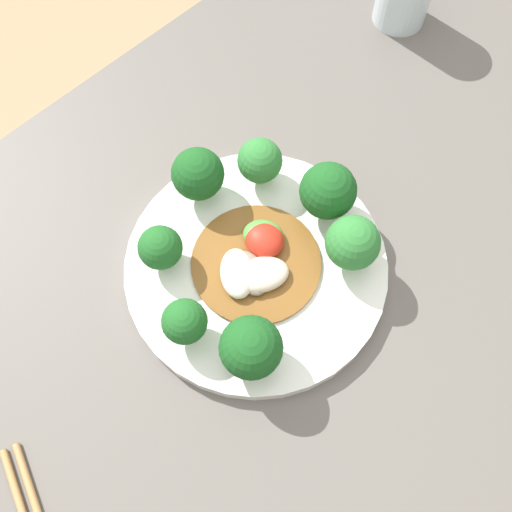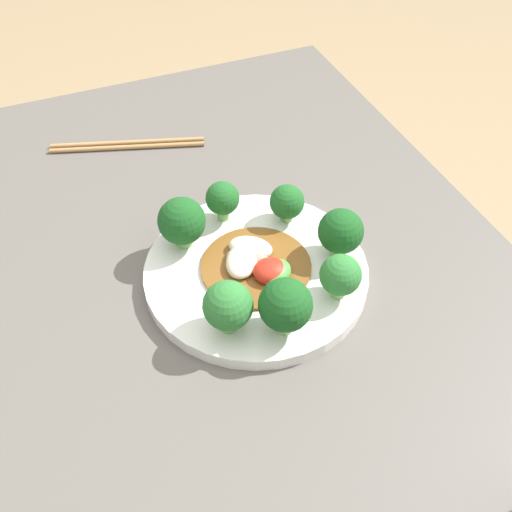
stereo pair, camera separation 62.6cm
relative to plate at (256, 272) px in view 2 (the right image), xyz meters
name	(u,v)px [view 2 (the right image)]	position (x,y,z in m)	size (l,w,h in m)	color
table	(262,450)	(-0.04, 0.01, -0.39)	(1.10, 0.67, 0.77)	#5B5651
plate	(256,272)	(0.00, 0.00, 0.00)	(0.27, 0.27, 0.02)	white
broccoli_southwest	(340,276)	(-0.08, -0.07, 0.04)	(0.05, 0.05, 0.06)	#89B76B
broccoli_west	(285,306)	(-0.10, 0.01, 0.05)	(0.06, 0.06, 0.07)	#89B76B
broccoli_east	(223,199)	(0.10, 0.01, 0.04)	(0.04, 0.04, 0.06)	#7AAD5B
broccoli_south	(341,232)	(-0.02, -0.10, 0.05)	(0.06, 0.06, 0.07)	#89B76B
broccoli_northeast	(182,221)	(0.07, 0.07, 0.05)	(0.06, 0.06, 0.07)	#7AAD5B
broccoli_northwest	(228,306)	(-0.07, 0.06, 0.05)	(0.05, 0.05, 0.07)	#70A356
broccoli_southeast	(287,202)	(0.06, -0.07, 0.04)	(0.04, 0.04, 0.05)	#70A356
stirfry_center	(257,263)	(0.00, 0.00, 0.02)	(0.13, 0.13, 0.02)	brown
chopsticks	(128,145)	(0.32, 0.08, 0.00)	(0.09, 0.23, 0.01)	#AD7F4C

